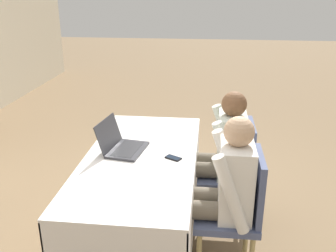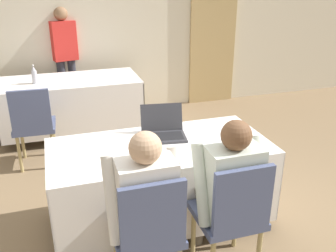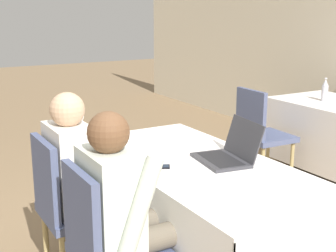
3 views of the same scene
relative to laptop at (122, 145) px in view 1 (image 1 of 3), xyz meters
The scene contains 9 objects.
ground_plane 0.81m from the laptop, 115.29° to the right, with size 24.00×24.00×0.00m, color #846B4C.
conference_table_near 0.29m from the laptop, 115.29° to the right, with size 1.78×0.84×0.75m.
laptop is the anchor object (origin of this frame).
cell_phone 0.43m from the laptop, 103.78° to the right, with size 0.11×0.14×0.01m.
paper_beside_laptop 0.71m from the laptop, behind, with size 0.26×0.33×0.00m.
chair_near_left 1.00m from the laptop, 112.64° to the right, with size 0.44×0.44×0.93m.
chair_near_right 0.95m from the laptop, 76.22° to the right, with size 0.44×0.44×0.93m.
person_checkered_shirt 0.87m from the laptop, 115.30° to the right, with size 0.50×0.52×1.19m.
person_white_shirt 0.82m from the laptop, 74.47° to the right, with size 0.50×0.52×1.19m.
Camera 1 is at (-2.55, -0.49, 1.97)m, focal length 40.00 mm.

